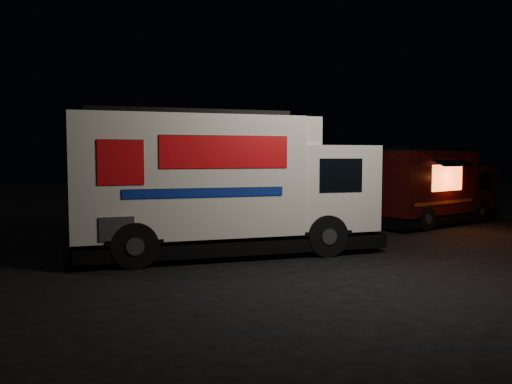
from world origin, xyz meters
name	(u,v)px	position (x,y,z in m)	size (l,w,h in m)	color
ground	(290,252)	(0.00, 0.00, 0.00)	(80.00, 80.00, 0.00)	black
white_truck	(227,184)	(-1.37, 0.83, 1.76)	(7.76, 2.65, 3.52)	silver
red_truck	(431,186)	(7.62, 1.50, 1.37)	(5.90, 2.17, 2.74)	#390D0A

